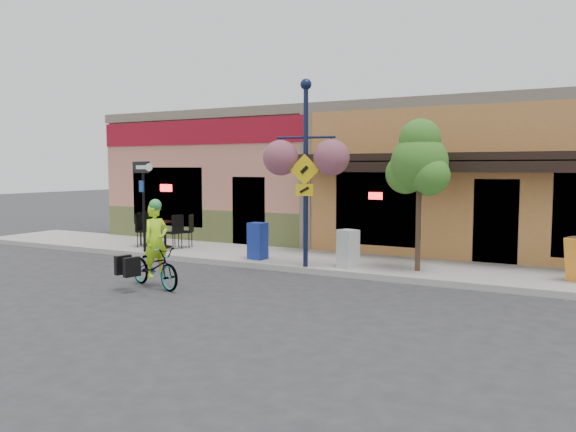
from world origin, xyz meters
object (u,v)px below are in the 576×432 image
object	(u,v)px
lamp_post	(306,174)
one_way_sign	(144,207)
bicycle	(155,267)
newspaper_box_blue	(258,241)
building	(382,177)
newspaper_box_grey	(348,249)
street_tree	(419,195)
cyclist_rider	(156,252)

from	to	relation	value
lamp_post	one_way_sign	distance (m)	5.30
bicycle	newspaper_box_blue	world-z (taller)	newspaper_box_blue
one_way_sign	newspaper_box_blue	xyz separation A→B (m)	(3.56, 0.44, -0.82)
building	newspaper_box_blue	xyz separation A→B (m)	(-1.29, -6.39, -1.61)
building	one_way_sign	world-z (taller)	building
bicycle	newspaper_box_grey	size ratio (longest dim) A/B	1.86
bicycle	lamp_post	size ratio (longest dim) A/B	0.38
lamp_post	newspaper_box_grey	distance (m)	2.10
building	street_tree	distance (m)	6.80
newspaper_box_grey	newspaper_box_blue	bearing A→B (deg)	-159.32
newspaper_box_blue	street_tree	distance (m)	4.45
newspaper_box_grey	building	bearing A→B (deg)	124.19
building	bicycle	distance (m)	10.23
bicycle	cyclist_rider	distance (m)	0.33
lamp_post	newspaper_box_grey	xyz separation A→B (m)	(0.97, 0.37, -1.82)
bicycle	street_tree	distance (m)	6.24
lamp_post	newspaper_box_grey	size ratio (longest dim) A/B	4.93
bicycle	one_way_sign	distance (m)	4.47
bicycle	street_tree	xyz separation A→B (m)	(4.72, 3.79, 1.50)
building	one_way_sign	bearing A→B (deg)	-125.38
cyclist_rider	newspaper_box_grey	distance (m)	4.59
newspaper_box_grey	street_tree	distance (m)	2.14
building	bicycle	xyz separation A→B (m)	(-1.77, -9.91, -1.80)
bicycle	street_tree	world-z (taller)	street_tree
newspaper_box_blue	street_tree	size ratio (longest dim) A/B	0.27
building	one_way_sign	size ratio (longest dim) A/B	6.96
building	one_way_sign	xyz separation A→B (m)	(-4.85, -6.83, -0.79)
lamp_post	cyclist_rider	bearing A→B (deg)	-136.34
one_way_sign	street_tree	bearing A→B (deg)	26.27
newspaper_box_blue	newspaper_box_grey	bearing A→B (deg)	4.49
building	one_way_sign	distance (m)	8.42
one_way_sign	newspaper_box_blue	world-z (taller)	one_way_sign
cyclist_rider	one_way_sign	size ratio (longest dim) A/B	0.60
lamp_post	one_way_sign	size ratio (longest dim) A/B	1.75
bicycle	newspaper_box_grey	world-z (taller)	newspaper_box_grey
building	lamp_post	xyz separation A→B (m)	(0.35, -6.85, 0.19)
street_tree	newspaper_box_grey	bearing A→B (deg)	-167.62
lamp_post	street_tree	distance (m)	2.74
bicycle	one_way_sign	size ratio (longest dim) A/B	0.66
building	newspaper_box_grey	world-z (taller)	building
bicycle	one_way_sign	world-z (taller)	one_way_sign
building	newspaper_box_grey	bearing A→B (deg)	-78.44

